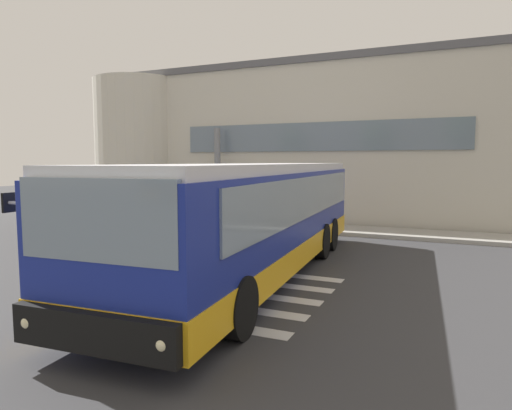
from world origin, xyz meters
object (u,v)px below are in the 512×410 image
Objects in this scene: bus_main_foreground at (253,221)px; safety_bollard_yellow at (246,219)px; passenger_near_column at (222,201)px; entry_support_column at (218,174)px; passenger_by_doorway at (251,200)px.

safety_bollard_yellow is at bearing 116.58° from bus_main_foreground.
bus_main_foreground reaches higher than passenger_near_column.
safety_bollard_yellow is at bearing -38.32° from entry_support_column.
passenger_by_doorway is at bearing 106.76° from safety_bollard_yellow.
passenger_near_column reaches higher than safety_bollard_yellow.
entry_support_column is 0.36× the size of bus_main_foreground.
passenger_near_column is 1.00× the size of passenger_by_doorway.
passenger_near_column is 1.21m from passenger_by_doorway.
passenger_by_doorway is at bearing 115.08° from bus_main_foreground.
bus_main_foreground is 8.31m from passenger_by_doorway.
entry_support_column is 2.45× the size of passenger_near_column.
bus_main_foreground is 7.10m from safety_bollard_yellow.
bus_main_foreground is 12.82× the size of safety_bollard_yellow.
passenger_by_doorway is at bearing -16.90° from entry_support_column.
passenger_by_doorway reaches higher than safety_bollard_yellow.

